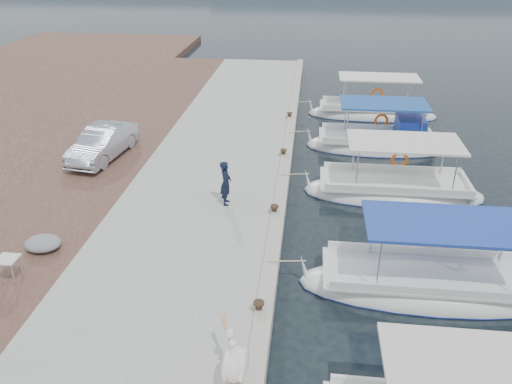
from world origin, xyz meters
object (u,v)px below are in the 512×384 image
fishing_caique_d (378,145)px  fisherman (226,183)px  fishing_caique_b (431,287)px  fishing_caique_c (393,192)px  fishing_caique_e (372,114)px  parked_car (103,143)px  pelican (235,362)px

fishing_caique_d → fisherman: fishing_caique_d is taller
fishing_caique_b → fishing_caique_d: same height
fishing_caique_c → fishing_caique_e: bearing=89.5°
fishing_caique_e → parked_car: (-12.03, -8.28, 1.04)m
fishing_caique_d → fishing_caique_e: 4.74m
fisherman → fishing_caique_b: bearing=-123.5°
fishing_caique_b → pelican: size_ratio=5.17×
fishing_caique_b → fisherman: bearing=150.9°
parked_car → fishing_caique_c: bearing=1.9°
fishing_caique_c → pelican: (-4.64, -10.10, 0.96)m
fishing_caique_c → pelican: 11.15m
fisherman → fishing_caique_e: bearing=-32.2°
fishing_caique_c → parked_car: fishing_caique_c is taller
fishing_caique_b → parked_car: (-12.23, 7.06, 1.04)m
fishing_caique_d → fishing_caique_b: bearing=-88.0°
fishing_caique_c → fisherman: 6.63m
pelican → parked_car: bearing=122.9°
fishing_caique_d → pelican: fishing_caique_d is taller
pelican → fishing_caique_e: bearing=76.5°
fishing_caique_d → fishing_caique_e: (0.17, 4.74, -0.07)m
pelican → fishing_caique_b: bearing=40.9°
fishing_caique_b → fishing_caique_e: 15.34m
pelican → fisherman: bearing=100.7°
fishing_caique_e → fishing_caique_b: bearing=-89.3°
fishing_caique_d → fishing_caique_c: bearing=-89.0°
fishing_caique_e → pelican: (-4.72, -19.60, 0.96)m
fishing_caique_b → fishing_caique_c: size_ratio=1.08×
parked_car → fisherman: bearing=-23.2°
pelican → fishing_caique_c: bearing=65.3°
fishing_caique_e → fisherman: (-6.20, -11.78, 1.18)m
fishing_caique_d → pelican: bearing=-107.0°
fishing_caique_d → fisherman: 9.34m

